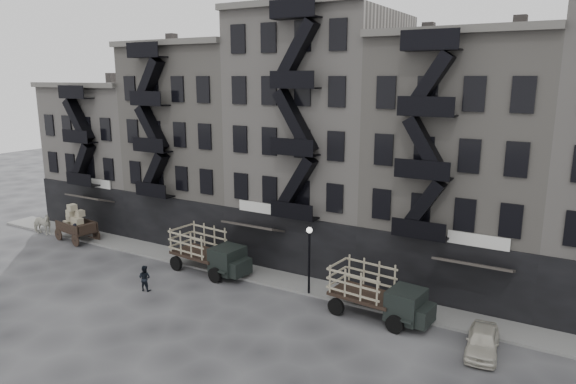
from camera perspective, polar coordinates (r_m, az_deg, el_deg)
The scene contains 14 objects.
ground at distance 30.92m, azimuth -5.03°, elevation -11.93°, with size 140.00×140.00×0.00m, color #38383A.
sidewalk at distance 33.76m, azimuth -1.31°, elevation -9.56°, with size 55.00×2.50×0.15m, color slate.
building_west at distance 49.38m, azimuth -17.70°, elevation 4.12°, with size 10.00×11.35×13.20m.
building_midwest at distance 42.34m, azimuth -8.65°, elevation 5.29°, with size 10.00×11.35×16.20m.
building_center at distance 36.81m, azimuth 3.60°, elevation 5.88°, with size 10.00×11.35×18.20m.
building_mideast at distance 33.72m, azimuth 18.95°, elevation 2.87°, with size 10.00×11.35×16.20m.
lamp_post at distance 30.47m, azimuth 2.37°, elevation -6.62°, with size 0.36×0.36×4.28m.
horse at distance 47.31m, azimuth -25.73°, elevation -3.22°, with size 0.99×2.16×1.83m, color beige.
wagon at distance 44.28m, azimuth -22.58°, elevation -2.90°, with size 3.74×2.35×2.97m.
stake_truck_west at distance 34.82m, azimuth -8.83°, elevation -6.22°, with size 5.97×2.89×2.91m.
stake_truck_east at distance 28.62m, azimuth 9.93°, elevation -10.67°, with size 5.78×2.82×2.81m.
car_east at distance 26.95m, azimuth 20.81°, elevation -15.23°, with size 1.44×3.58×1.22m, color beige.
pedestrian_west at distance 43.37m, azimuth -22.53°, elevation -4.36°, with size 0.63×0.41×1.72m, color black.
pedestrian_mid at distance 33.04m, azimuth -15.64°, elevation -9.20°, with size 0.78×0.61×1.61m, color black.
Camera 1 is at (16.39, -22.84, 12.86)m, focal length 32.00 mm.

